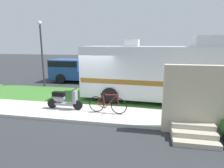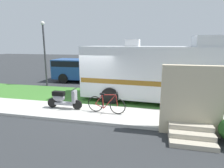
{
  "view_description": "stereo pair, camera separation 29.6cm",
  "coord_description": "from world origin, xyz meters",
  "views": [
    {
      "loc": [
        2.95,
        -8.82,
        3.1
      ],
      "look_at": [
        1.17,
        0.3,
        1.1
      ],
      "focal_mm": 30.51,
      "sensor_mm": 36.0,
      "label": 1
    },
    {
      "loc": [
        3.24,
        -8.76,
        3.1
      ],
      "look_at": [
        1.17,
        0.3,
        1.1
      ],
      "focal_mm": 30.51,
      "sensor_mm": 36.0,
      "label": 2
    }
  ],
  "objects": [
    {
      "name": "street_lamp_post",
      "position": [
        -4.53,
        3.6,
        2.76
      ],
      "size": [
        0.28,
        0.28,
        4.59
      ],
      "color": "#333338",
      "rests_on": "ground"
    },
    {
      "name": "bottle_green",
      "position": [
        4.95,
        -1.47,
        0.23
      ],
      "size": [
        0.07,
        0.07,
        0.26
      ],
      "color": "navy",
      "rests_on": "ground"
    },
    {
      "name": "bottle_spare",
      "position": [
        3.85,
        -0.63,
        0.23
      ],
      "size": [
        0.07,
        0.07,
        0.26
      ],
      "color": "brown",
      "rests_on": "ground"
    },
    {
      "name": "pickup_truck_near",
      "position": [
        -2.73,
        5.72,
        0.97
      ],
      "size": [
        5.47,
        2.26,
        1.81
      ],
      "color": "#1E478C",
      "rests_on": "ground"
    },
    {
      "name": "ground_plane",
      "position": [
        0.0,
        0.0,
        0.0
      ],
      "size": [
        80.0,
        80.0,
        0.0
      ],
      "primitive_type": "plane",
      "color": "#2D3033"
    },
    {
      "name": "grass_strip",
      "position": [
        0.0,
        1.5,
        0.04
      ],
      "size": [
        24.0,
        3.4,
        0.08
      ],
      "color": "#3D752D",
      "rests_on": "ground"
    },
    {
      "name": "scooter",
      "position": [
        -0.86,
        -1.01,
        0.58
      ],
      "size": [
        1.71,
        0.5,
        0.97
      ],
      "color": "black",
      "rests_on": "ground"
    },
    {
      "name": "bicycle",
      "position": [
        1.24,
        -1.14,
        0.51
      ],
      "size": [
        1.72,
        0.52,
        0.91
      ],
      "color": "black",
      "rests_on": "ground"
    },
    {
      "name": "porch_steps",
      "position": [
        4.47,
        -2.29,
        0.97
      ],
      "size": [
        2.0,
        1.26,
        2.4
      ],
      "color": "#B2A893",
      "rests_on": "ground"
    },
    {
      "name": "sidewalk",
      "position": [
        0.0,
        -1.2,
        0.06
      ],
      "size": [
        24.0,
        2.0,
        0.12
      ],
      "color": "beige",
      "rests_on": "ground"
    },
    {
      "name": "motorhome_rv",
      "position": [
        3.24,
        1.35,
        1.63
      ],
      "size": [
        7.46,
        2.78,
        3.44
      ],
      "color": "silver",
      "rests_on": "ground"
    },
    {
      "name": "pickup_truck_far",
      "position": [
        -1.85,
        9.31,
        0.94
      ],
      "size": [
        5.61,
        2.49,
        1.75
      ],
      "color": "#1E478C",
      "rests_on": "ground"
    }
  ]
}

